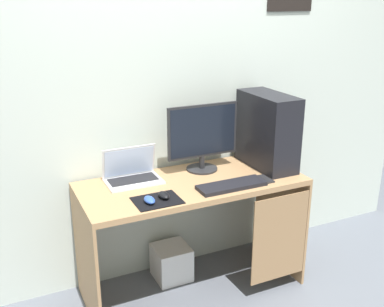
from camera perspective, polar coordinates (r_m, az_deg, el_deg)
name	(u,v)px	position (r m, az deg, el deg)	size (l,w,h in m)	color
ground_plane	(192,286)	(3.18, 0.00, -16.26)	(8.00, 8.00, 0.00)	slate
wall_back	(170,85)	(2.95, -2.78, 8.57)	(4.00, 0.05, 2.60)	beige
desk	(196,205)	(2.87, 0.45, -6.43)	(1.39, 0.60, 0.76)	#A37A51
pc_tower	(267,131)	(3.03, 9.39, 2.84)	(0.21, 0.47, 0.49)	black
monitor	(203,137)	(2.91, 1.34, 2.12)	(0.48, 0.20, 0.44)	#232326
laptop	(132,174)	(2.82, -7.50, -2.59)	(0.34, 0.22, 0.21)	silver
keyboard	(232,185)	(2.73, 4.97, -4.00)	(0.42, 0.14, 0.02)	black
mousepad	(157,200)	(2.55, -4.39, -5.88)	(0.26, 0.20, 0.01)	black
mouse_left	(164,195)	(2.57, -3.54, -5.22)	(0.06, 0.10, 0.03)	black
mouse_right	(149,200)	(2.52, -5.34, -5.80)	(0.06, 0.10, 0.03)	#2D51B2
cell_phone	(264,179)	(2.86, 9.03, -3.19)	(0.07, 0.13, 0.01)	#232326
subwoofer	(171,262)	(3.21, -2.59, -13.42)	(0.23, 0.23, 0.23)	white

